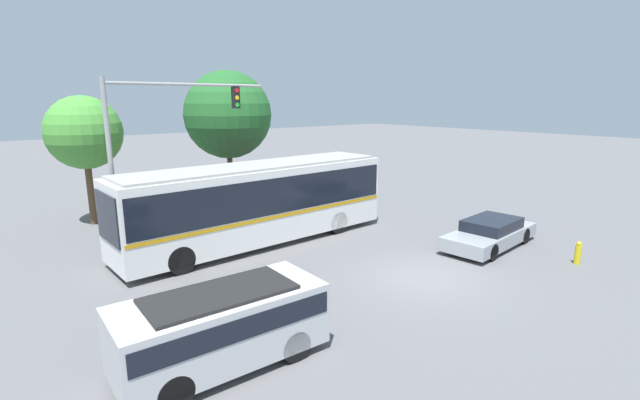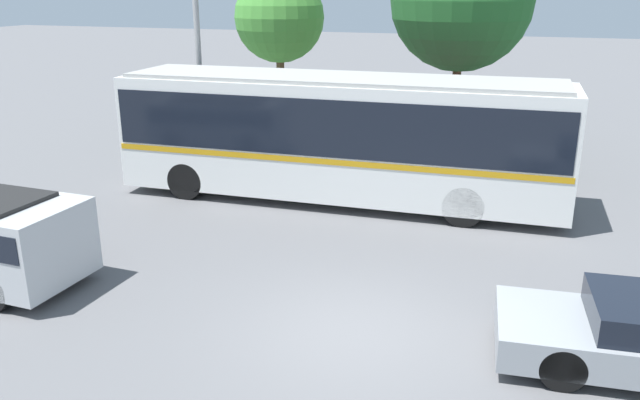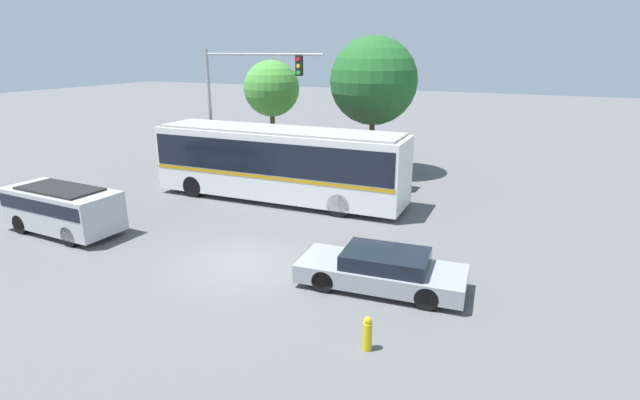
{
  "view_description": "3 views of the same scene",
  "coord_description": "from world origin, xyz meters",
  "px_view_note": "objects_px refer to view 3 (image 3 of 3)",
  "views": [
    {
      "loc": [
        -11.66,
        -8.83,
        5.88
      ],
      "look_at": [
        -0.43,
        5.01,
        1.86
      ],
      "focal_mm": 25.14,
      "sensor_mm": 36.0,
      "label": 1
    },
    {
      "loc": [
        2.51,
        -9.24,
        5.51
      ],
      "look_at": [
        -1.77,
        3.49,
        1.04
      ],
      "focal_mm": 36.24,
      "sensor_mm": 36.0,
      "label": 2
    },
    {
      "loc": [
        8.51,
        -12.14,
        6.71
      ],
      "look_at": [
        1.6,
        2.76,
        1.61
      ],
      "focal_mm": 27.42,
      "sensor_mm": 36.0,
      "label": 3
    }
  ],
  "objects_px": {
    "street_tree_left": "(272,89)",
    "fire_hydrant": "(367,334)",
    "city_bus": "(278,160)",
    "street_tree_centre": "(373,81)",
    "traffic_light_pole": "(236,94)",
    "sedan_foreground": "(382,270)",
    "suv_left_lane": "(63,207)"
  },
  "relations": [
    {
      "from": "street_tree_left",
      "to": "fire_hydrant",
      "type": "bearing_deg",
      "value": -53.99
    },
    {
      "from": "fire_hydrant",
      "to": "street_tree_left",
      "type": "bearing_deg",
      "value": 126.01
    },
    {
      "from": "city_bus",
      "to": "street_tree_centre",
      "type": "height_order",
      "value": "street_tree_centre"
    },
    {
      "from": "fire_hydrant",
      "to": "street_tree_centre",
      "type": "bearing_deg",
      "value": 108.95
    },
    {
      "from": "street_tree_left",
      "to": "fire_hydrant",
      "type": "relative_size",
      "value": 7.07
    },
    {
      "from": "traffic_light_pole",
      "to": "street_tree_left",
      "type": "relative_size",
      "value": 1.1
    },
    {
      "from": "traffic_light_pole",
      "to": "street_tree_left",
      "type": "bearing_deg",
      "value": 102.8
    },
    {
      "from": "street_tree_left",
      "to": "street_tree_centre",
      "type": "distance_m",
      "value": 6.98
    },
    {
      "from": "traffic_light_pole",
      "to": "sedan_foreground",
      "type": "bearing_deg",
      "value": -38.29
    },
    {
      "from": "street_tree_left",
      "to": "suv_left_lane",
      "type": "bearing_deg",
      "value": -92.46
    },
    {
      "from": "street_tree_centre",
      "to": "fire_hydrant",
      "type": "xyz_separation_m",
      "value": [
        5.49,
        -15.99,
        -4.65
      ]
    },
    {
      "from": "suv_left_lane",
      "to": "street_tree_centre",
      "type": "xyz_separation_m",
      "value": [
        7.5,
        13.62,
        4.03
      ]
    },
    {
      "from": "city_bus",
      "to": "suv_left_lane",
      "type": "bearing_deg",
      "value": 51.35
    },
    {
      "from": "city_bus",
      "to": "sedan_foreground",
      "type": "bearing_deg",
      "value": 136.07
    },
    {
      "from": "city_bus",
      "to": "fire_hydrant",
      "type": "relative_size",
      "value": 13.73
    },
    {
      "from": "street_tree_centre",
      "to": "suv_left_lane",
      "type": "bearing_deg",
      "value": -118.85
    },
    {
      "from": "sedan_foreground",
      "to": "street_tree_left",
      "type": "bearing_deg",
      "value": -54.9
    },
    {
      "from": "sedan_foreground",
      "to": "suv_left_lane",
      "type": "height_order",
      "value": "suv_left_lane"
    },
    {
      "from": "sedan_foreground",
      "to": "street_tree_left",
      "type": "height_order",
      "value": "street_tree_left"
    },
    {
      "from": "traffic_light_pole",
      "to": "fire_hydrant",
      "type": "xyz_separation_m",
      "value": [
        11.07,
        -11.32,
        -4.14
      ]
    },
    {
      "from": "sedan_foreground",
      "to": "suv_left_lane",
      "type": "relative_size",
      "value": 1.06
    },
    {
      "from": "city_bus",
      "to": "sedan_foreground",
      "type": "distance_m",
      "value": 9.56
    },
    {
      "from": "city_bus",
      "to": "traffic_light_pole",
      "type": "relative_size",
      "value": 1.77
    },
    {
      "from": "street_tree_centre",
      "to": "street_tree_left",
      "type": "bearing_deg",
      "value": 171.56
    },
    {
      "from": "fire_hydrant",
      "to": "city_bus",
      "type": "bearing_deg",
      "value": 129.06
    },
    {
      "from": "suv_left_lane",
      "to": "traffic_light_pole",
      "type": "height_order",
      "value": "traffic_light_pole"
    },
    {
      "from": "city_bus",
      "to": "street_tree_left",
      "type": "height_order",
      "value": "street_tree_left"
    },
    {
      "from": "suv_left_lane",
      "to": "street_tree_left",
      "type": "xyz_separation_m",
      "value": [
        0.63,
        14.63,
        3.33
      ]
    },
    {
      "from": "city_bus",
      "to": "suv_left_lane",
      "type": "relative_size",
      "value": 2.51
    },
    {
      "from": "suv_left_lane",
      "to": "city_bus",
      "type": "bearing_deg",
      "value": -124.6
    },
    {
      "from": "city_bus",
      "to": "suv_left_lane",
      "type": "distance_m",
      "value": 8.9
    },
    {
      "from": "sedan_foreground",
      "to": "suv_left_lane",
      "type": "bearing_deg",
      "value": -1.58
    }
  ]
}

